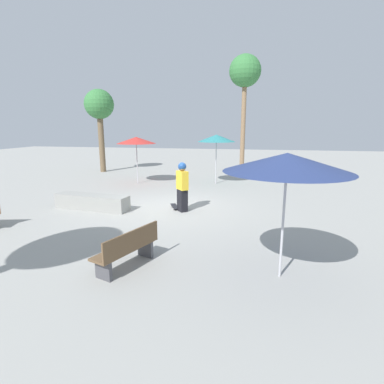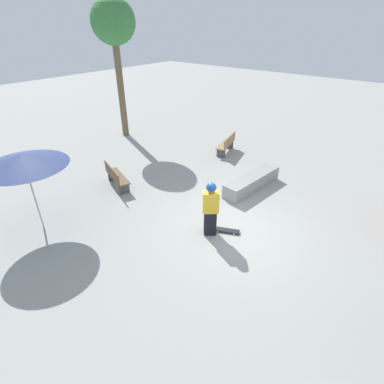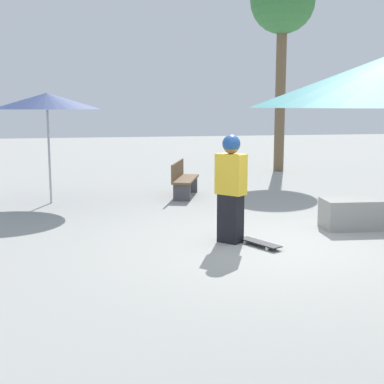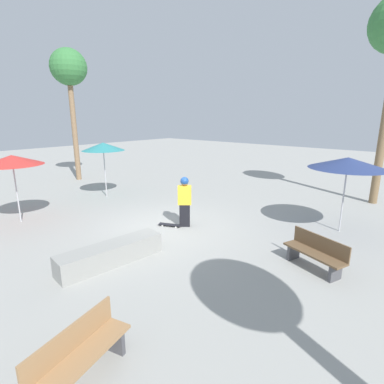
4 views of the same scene
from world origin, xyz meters
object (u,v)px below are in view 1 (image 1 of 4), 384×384
bench_far (128,249)px  palm_tree_center_right (245,74)px  concrete_ledge (92,202)px  shade_umbrella_red (136,140)px  skateboard (175,206)px  skater_main (182,185)px  shade_umbrella_teal (216,138)px  palm_tree_left (99,107)px  shade_umbrella_navy (287,163)px

bench_far → palm_tree_center_right: (-14.58, 1.75, 5.71)m
concrete_ledge → shade_umbrella_red: bearing=-176.6°
skateboard → palm_tree_center_right: size_ratio=0.11×
skater_main → shade_umbrella_teal: (-5.48, 0.49, 1.42)m
bench_far → palm_tree_left: bearing=49.8°
skater_main → shade_umbrella_teal: bearing=-46.1°
skater_main → shade_umbrella_red: 6.11m
skater_main → concrete_ledge: skater_main is taller
skater_main → shade_umbrella_navy: size_ratio=0.70×
shade_umbrella_navy → skateboard: bearing=-143.5°
shade_umbrella_navy → shade_umbrella_red: bearing=-143.8°
skater_main → palm_tree_center_right: size_ratio=0.24×
skater_main → shade_umbrella_navy: bearing=174.4°
palm_tree_left → concrete_ledge: bearing=25.5°
skateboard → shade_umbrella_teal: bearing=-34.5°
shade_umbrella_red → palm_tree_left: (-3.46, -3.82, 1.91)m
concrete_ledge → shade_umbrella_red: 5.55m
palm_tree_center_right → bench_far: bearing=-6.9°
shade_umbrella_teal → palm_tree_center_right: 6.08m
shade_umbrella_teal → palm_tree_center_right: (-4.63, 1.15, 3.78)m
skater_main → shade_umbrella_teal: 5.68m
shade_umbrella_teal → shade_umbrella_red: bearing=-80.2°
concrete_ledge → shade_umbrella_red: (-5.18, -0.31, 1.98)m
shade_umbrella_navy → palm_tree_center_right: 14.90m
shade_umbrella_navy → shade_umbrella_teal: (-9.70, -2.51, 0.07)m
skater_main → shade_umbrella_red: size_ratio=0.72×
concrete_ledge → shade_umbrella_teal: bearing=147.4°
skater_main → concrete_ledge: (0.40, -3.27, -0.67)m
shade_umbrella_red → palm_tree_left: 5.50m
shade_umbrella_teal → skateboard: bearing=-9.7°
shade_umbrella_red → shade_umbrella_teal: (-0.70, 4.07, 0.11)m
skateboard → shade_umbrella_red: size_ratio=0.33×
skateboard → shade_umbrella_navy: (4.58, 3.38, 2.22)m
skateboard → shade_umbrella_navy: size_ratio=0.33×
skater_main → bench_far: bearing=137.6°
palm_tree_center_right → palm_tree_left: palm_tree_center_right is taller
skater_main → palm_tree_center_right: 11.48m
skateboard → shade_umbrella_red: 5.88m
concrete_ledge → palm_tree_left: 10.34m
concrete_ledge → palm_tree_center_right: palm_tree_center_right is taller
shade_umbrella_red → skateboard: bearing=35.8°
skater_main → skateboard: 1.02m
skateboard → shade_umbrella_teal: size_ratio=0.32×
shade_umbrella_red → palm_tree_center_right: size_ratio=0.33×
shade_umbrella_red → palm_tree_center_right: bearing=135.6°
skateboard → shade_umbrella_teal: (-5.12, 0.87, 2.29)m
palm_tree_center_right → palm_tree_left: (1.86, -9.04, -1.97)m
palm_tree_center_right → concrete_ledge: bearing=-25.1°
shade_umbrella_navy → shade_umbrella_red: size_ratio=1.02×
skateboard → bench_far: bearing=158.4°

